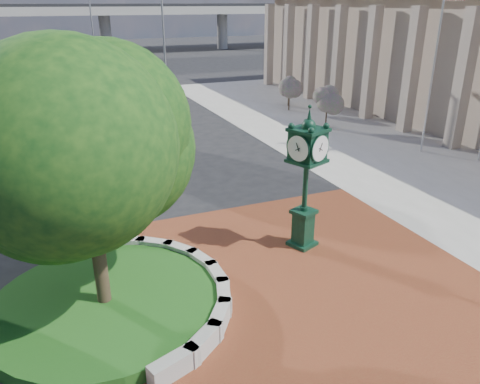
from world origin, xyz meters
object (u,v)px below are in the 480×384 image
flagpole_a (434,67)px  street_lamp_far (95,31)px  post_clock (306,174)px  parked_car (134,76)px  street_lamp_near (166,31)px

flagpole_a → street_lamp_far: 37.00m
post_clock → parked_car: post_clock is taller
parked_car → street_lamp_near: street_lamp_near is taller
parked_car → street_lamp_far: street_lamp_far is taller
post_clock → parked_car: size_ratio=1.24×
post_clock → street_lamp_near: 26.45m
flagpole_a → street_lamp_near: bearing=115.7°
flagpole_a → street_lamp_near: street_lamp_near is taller
parked_car → street_lamp_far: 6.45m
street_lamp_near → flagpole_a: bearing=-64.3°
flagpole_a → parked_car: bearing=108.0°
post_clock → parked_car: 37.81m
post_clock → flagpole_a: flagpole_a is taller
parked_car → street_lamp_far: (-3.05, 3.80, 4.23)m
flagpole_a → street_lamp_near: 21.41m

